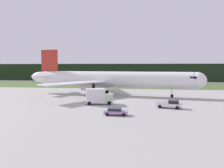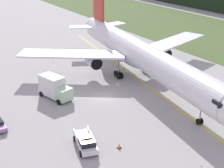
# 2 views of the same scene
# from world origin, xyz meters

# --- Properties ---
(ground) EXTENTS (320.00, 320.00, 0.00)m
(ground) POSITION_xyz_m (0.00, 0.00, 0.00)
(ground) COLOR #9D9C98
(taxiway_centerline_main) EXTENTS (77.42, 11.55, 0.01)m
(taxiway_centerline_main) POSITION_xyz_m (-3.03, 9.79, 0.00)
(taxiway_centerline_main) COLOR yellow
(taxiway_centerline_main) RESTS_ON ground
(airliner) EXTENTS (57.86, 42.59, 14.98)m
(airliner) POSITION_xyz_m (-3.78, 9.90, 5.10)
(airliner) COLOR silver
(airliner) RESTS_ON ground
(ops_pickup_truck) EXTENTS (5.77, 3.22, 1.94)m
(ops_pickup_truck) POSITION_xyz_m (12.56, -9.90, 0.90)
(ops_pickup_truck) COLOR silver
(ops_pickup_truck) RESTS_ON ground
(catering_truck) EXTENTS (6.77, 4.09, 3.97)m
(catering_truck) POSITION_xyz_m (-4.10, -7.31, 1.97)
(catering_truck) COLOR #B4D9B0
(catering_truck) RESTS_ON ground
(apron_cone) EXTENTS (0.54, 0.54, 0.68)m
(apron_cone) POSITION_xyz_m (14.76, -6.22, 0.33)
(apron_cone) COLOR black
(apron_cone) RESTS_ON ground
(taxiway_edge_light_east) EXTENTS (0.12, 0.12, 0.46)m
(taxiway_edge_light_east) POSITION_xyz_m (23.44, -0.42, 0.25)
(taxiway_edge_light_east) COLOR yellow
(taxiway_edge_light_east) RESTS_ON ground
(taxiway_edge_light_west) EXTENTS (0.12, 0.12, 0.38)m
(taxiway_edge_light_west) POSITION_xyz_m (-22.32, -0.42, 0.20)
(taxiway_edge_light_west) COLOR yellow
(taxiway_edge_light_west) RESTS_ON ground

